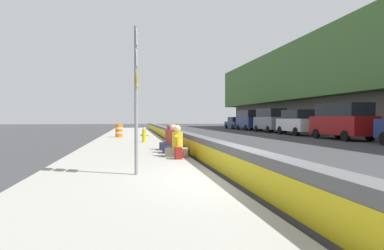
# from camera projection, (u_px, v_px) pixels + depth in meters

# --- Properties ---
(ground_plane) EXTENTS (160.00, 160.00, 0.00)m
(ground_plane) POSITION_uv_depth(u_px,v_px,m) (240.00, 183.00, 7.28)
(ground_plane) COLOR #353538
(ground_plane) RESTS_ON ground
(sidewalk_strip) EXTENTS (80.00, 4.40, 0.14)m
(sidewalk_strip) POSITION_uv_depth(u_px,v_px,m) (124.00, 185.00, 6.79)
(sidewalk_strip) COLOR gray
(sidewalk_strip) RESTS_ON ground_plane
(jersey_barrier) EXTENTS (76.00, 0.45, 0.85)m
(jersey_barrier) POSITION_uv_depth(u_px,v_px,m) (240.00, 165.00, 7.27)
(jersey_barrier) COLOR #545456
(jersey_barrier) RESTS_ON ground_plane
(route_sign_post) EXTENTS (0.44, 0.09, 3.60)m
(route_sign_post) POSITION_uv_depth(u_px,v_px,m) (136.00, 89.00, 7.59)
(route_sign_post) COLOR gray
(route_sign_post) RESTS_ON sidewalk_strip
(fire_hydrant) EXTENTS (0.26, 0.46, 0.88)m
(fire_hydrant) POSITION_uv_depth(u_px,v_px,m) (144.00, 134.00, 18.04)
(fire_hydrant) COLOR gold
(fire_hydrant) RESTS_ON sidewalk_strip
(seated_person_foreground) EXTENTS (0.87, 0.96, 1.13)m
(seated_person_foreground) POSITION_uv_depth(u_px,v_px,m) (177.00, 147.00, 11.27)
(seated_person_foreground) COLOR #706651
(seated_person_foreground) RESTS_ON sidewalk_strip
(seated_person_middle) EXTENTS (0.72, 0.81, 1.13)m
(seated_person_middle) POSITION_uv_depth(u_px,v_px,m) (173.00, 144.00, 12.49)
(seated_person_middle) COLOR #23284C
(seated_person_middle) RESTS_ON sidewalk_strip
(seated_person_rear) EXTENTS (0.74, 0.85, 1.14)m
(seated_person_rear) POSITION_uv_depth(u_px,v_px,m) (170.00, 141.00, 13.73)
(seated_person_rear) COLOR #23284C
(seated_person_rear) RESTS_ON sidewalk_strip
(backpack) EXTENTS (0.32, 0.28, 0.40)m
(backpack) POSITION_uv_depth(u_px,v_px,m) (179.00, 153.00, 10.56)
(backpack) COLOR maroon
(backpack) RESTS_ON sidewalk_strip
(construction_barrel) EXTENTS (0.54, 0.54, 0.95)m
(construction_barrel) POSITION_uv_depth(u_px,v_px,m) (119.00, 131.00, 22.77)
(construction_barrel) COLOR orange
(construction_barrel) RESTS_ON sidewalk_strip
(parked_car_third) EXTENTS (5.11, 2.11, 2.56)m
(parked_car_third) POSITION_uv_depth(u_px,v_px,m) (342.00, 121.00, 22.22)
(parked_car_third) COLOR maroon
(parked_car_third) RESTS_ON ground_plane
(parked_car_fourth) EXTENTS (4.85, 2.16, 2.28)m
(parked_car_fourth) POSITION_uv_depth(u_px,v_px,m) (297.00, 122.00, 28.26)
(parked_car_fourth) COLOR silver
(parked_car_fourth) RESTS_ON ground_plane
(parked_car_midline) EXTENTS (5.14, 2.19, 2.56)m
(parked_car_midline) POSITION_uv_depth(u_px,v_px,m) (270.00, 120.00, 34.03)
(parked_car_midline) COLOR slate
(parked_car_midline) RESTS_ON ground_plane
(parked_car_far) EXTENTS (5.15, 2.21, 2.56)m
(parked_car_far) POSITION_uv_depth(u_px,v_px,m) (249.00, 120.00, 39.96)
(parked_car_far) COLOR navy
(parked_car_far) RESTS_ON ground_plane
(parked_car_farther) EXTENTS (4.53, 2.01, 1.71)m
(parked_car_farther) POSITION_uv_depth(u_px,v_px,m) (235.00, 123.00, 45.33)
(parked_car_farther) COLOR navy
(parked_car_farther) RESTS_ON ground_plane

